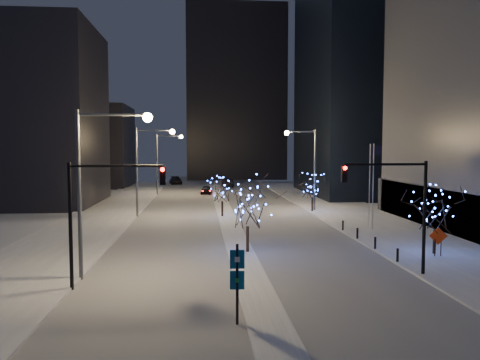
{
  "coord_description": "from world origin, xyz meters",
  "views": [
    {
      "loc": [
        -2.98,
        -25.84,
        7.81
      ],
      "look_at": [
        0.48,
        14.15,
        5.0
      ],
      "focal_mm": 35.0,
      "sensor_mm": 36.0,
      "label": 1
    }
  ],
  "objects": [
    {
      "name": "street_lamp_w_mid",
      "position": [
        -8.94,
        27.0,
        6.5
      ],
      "size": [
        4.4,
        0.56,
        10.0
      ],
      "color": "#595E66",
      "rests_on": "ground"
    },
    {
      "name": "holiday_tree_plaza_far",
      "position": [
        10.5,
        29.06,
        3.06
      ],
      "size": [
        3.59,
        3.59,
        4.45
      ],
      "color": "black",
      "rests_on": "east_sidewalk"
    },
    {
      "name": "car_near",
      "position": [
        -1.92,
        52.11,
        0.69
      ],
      "size": [
        2.06,
        4.23,
        1.39
      ],
      "primitive_type": "imported",
      "rotation": [
        0.0,
        0.0,
        -0.11
      ],
      "color": "black",
      "rests_on": "ground"
    },
    {
      "name": "holiday_tree_median_near",
      "position": [
        0.5,
        7.95,
        3.64
      ],
      "size": [
        5.59,
        5.59,
        5.45
      ],
      "color": "black",
      "rests_on": "median"
    },
    {
      "name": "road",
      "position": [
        0.0,
        35.0,
        0.01
      ],
      "size": [
        20.0,
        130.0,
        0.02
      ],
      "primitive_type": "cube",
      "color": "#9DA2AA",
      "rests_on": "ground"
    },
    {
      "name": "wayfinding_sign",
      "position": [
        -1.37,
        -5.81,
        2.21
      ],
      "size": [
        0.64,
        0.12,
        3.6
      ],
      "rotation": [
        0.0,
        0.0,
        -0.06
      ],
      "color": "black",
      "rests_on": "ground"
    },
    {
      "name": "street_lamp_w_near",
      "position": [
        -8.94,
        2.0,
        6.5
      ],
      "size": [
        4.4,
        0.56,
        10.0
      ],
      "color": "#595E66",
      "rests_on": "ground"
    },
    {
      "name": "ground",
      "position": [
        0.0,
        0.0,
        0.0
      ],
      "size": [
        160.0,
        160.0,
        0.0
      ],
      "primitive_type": "plane",
      "color": "white",
      "rests_on": "ground"
    },
    {
      "name": "filler_west_near",
      "position": [
        -28.0,
        40.0,
        12.0
      ],
      "size": [
        22.0,
        18.0,
        24.0
      ],
      "primitive_type": "cube",
      "color": "black",
      "rests_on": "ground"
    },
    {
      "name": "median",
      "position": [
        0.0,
        30.0,
        0.07
      ],
      "size": [
        2.0,
        80.0,
        0.15
      ],
      "primitive_type": "cube",
      "color": "white",
      "rests_on": "ground"
    },
    {
      "name": "holiday_tree_median_far",
      "position": [
        -0.5,
        25.83,
        3.06
      ],
      "size": [
        4.23,
        4.23,
        4.42
      ],
      "color": "black",
      "rests_on": "median"
    },
    {
      "name": "bollards",
      "position": [
        10.2,
        10.0,
        0.6
      ],
      "size": [
        0.16,
        12.16,
        0.9
      ],
      "color": "black",
      "rests_on": "east_sidewalk"
    },
    {
      "name": "car_mid",
      "position": [
        2.43,
        65.8,
        0.82
      ],
      "size": [
        2.28,
        5.14,
        1.64
      ],
      "primitive_type": "imported",
      "rotation": [
        0.0,
        0.0,
        3.25
      ],
      "color": "black",
      "rests_on": "ground"
    },
    {
      "name": "horizon_block",
      "position": [
        6.0,
        92.0,
        21.0
      ],
      "size": [
        24.0,
        14.0,
        42.0
      ],
      "primitive_type": "cube",
      "color": "black",
      "rests_on": "ground"
    },
    {
      "name": "car_far",
      "position": [
        -8.08,
        73.76,
        0.81
      ],
      "size": [
        3.11,
        5.86,
        1.62
      ],
      "primitive_type": "imported",
      "rotation": [
        0.0,
        0.0,
        0.16
      ],
      "color": "black",
      "rests_on": "ground"
    },
    {
      "name": "holiday_tree_plaza_near",
      "position": [
        13.88,
        6.14,
        3.33
      ],
      "size": [
        4.86,
        4.86,
        4.96
      ],
      "color": "black",
      "rests_on": "east_sidewalk"
    },
    {
      "name": "traffic_signal_west",
      "position": [
        -8.44,
        -0.0,
        4.76
      ],
      "size": [
        5.26,
        0.43,
        7.0
      ],
      "color": "black",
      "rests_on": "ground"
    },
    {
      "name": "traffic_signal_east",
      "position": [
        8.94,
        1.0,
        4.76
      ],
      "size": [
        5.26,
        0.43,
        7.0
      ],
      "color": "black",
      "rests_on": "ground"
    },
    {
      "name": "street_lamp_east",
      "position": [
        10.08,
        30.0,
        6.45
      ],
      "size": [
        3.9,
        0.56,
        10.0
      ],
      "color": "#595E66",
      "rests_on": "ground"
    },
    {
      "name": "filler_west_far",
      "position": [
        -26.0,
        70.0,
        8.0
      ],
      "size": [
        18.0,
        16.0,
        16.0
      ],
      "primitive_type": "cube",
      "color": "black",
      "rests_on": "ground"
    },
    {
      "name": "street_lamp_w_far",
      "position": [
        -8.94,
        52.0,
        6.5
      ],
      "size": [
        4.4,
        0.56,
        10.0
      ],
      "color": "#595E66",
      "rests_on": "ground"
    },
    {
      "name": "construction_sign",
      "position": [
        13.71,
        5.31,
        1.39
      ],
      "size": [
        1.23,
        0.31,
        2.07
      ],
      "rotation": [
        0.0,
        0.0,
        -0.21
      ],
      "color": "black",
      "rests_on": "east_sidewalk"
    },
    {
      "name": "flagpoles",
      "position": [
        13.37,
        17.25,
        4.8
      ],
      "size": [
        1.35,
        2.6,
        8.0
      ],
      "color": "silver",
      "rests_on": "east_sidewalk"
    },
    {
      "name": "west_sidewalk",
      "position": [
        -14.0,
        20.0,
        0.07
      ],
      "size": [
        8.0,
        90.0,
        0.15
      ],
      "primitive_type": "cube",
      "color": "white",
      "rests_on": "ground"
    },
    {
      "name": "east_sidewalk",
      "position": [
        15.0,
        20.0,
        0.07
      ],
      "size": [
        10.0,
        90.0,
        0.15
      ],
      "primitive_type": "cube",
      "color": "white",
      "rests_on": "ground"
    }
  ]
}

